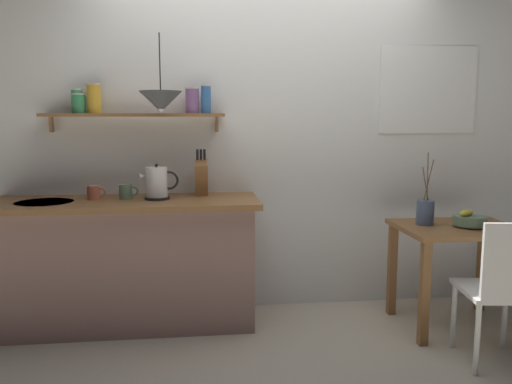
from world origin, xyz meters
TOP-DOWN VIEW (x-y plane):
  - ground_plane at (0.00, 0.00)m, footprint 14.00×14.00m
  - back_wall at (0.21, 0.65)m, footprint 6.80×0.11m
  - kitchen_counter at (-1.00, 0.32)m, footprint 1.83×0.63m
  - wall_shelf at (-0.96, 0.49)m, footprint 1.27×0.20m
  - dining_table at (1.28, 0.03)m, footprint 0.81×0.65m
  - dining_chair_near at (1.23, -0.58)m, footprint 0.43×0.47m
  - fruit_bowl at (1.34, -0.01)m, footprint 0.22×0.22m
  - twig_vase at (1.07, 0.10)m, footprint 0.12×0.12m
  - electric_kettle at (-0.78, 0.31)m, footprint 0.26×0.17m
  - knife_block at (-0.47, 0.45)m, footprint 0.09×0.20m
  - coffee_mug_by_sink at (-1.21, 0.35)m, footprint 0.13×0.08m
  - coffee_mug_spare at (-1.00, 0.36)m, footprint 0.13×0.09m
  - pendant_lamp at (-0.74, 0.25)m, footprint 0.29×0.29m

SIDE VIEW (x-z plane):
  - ground_plane at x=0.00m, z-range 0.00..0.00m
  - kitchen_counter at x=-1.00m, z-range 0.01..0.91m
  - dining_chair_near at x=1.23m, z-range 0.05..0.94m
  - dining_table at x=1.28m, z-range 0.22..0.94m
  - fruit_bowl at x=1.34m, z-range 0.71..0.83m
  - twig_vase at x=1.07m, z-range 0.56..1.06m
  - coffee_mug_by_sink at x=-1.21m, z-range 0.90..1.00m
  - coffee_mug_spare at x=-1.00m, z-range 0.90..1.00m
  - electric_kettle at x=-0.78m, z-range 0.89..1.14m
  - knife_block at x=-0.47m, z-range 0.87..1.21m
  - back_wall at x=0.21m, z-range 0.00..2.70m
  - wall_shelf at x=-0.96m, z-range 1.37..1.71m
  - pendant_lamp at x=-0.74m, z-range 1.31..1.82m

